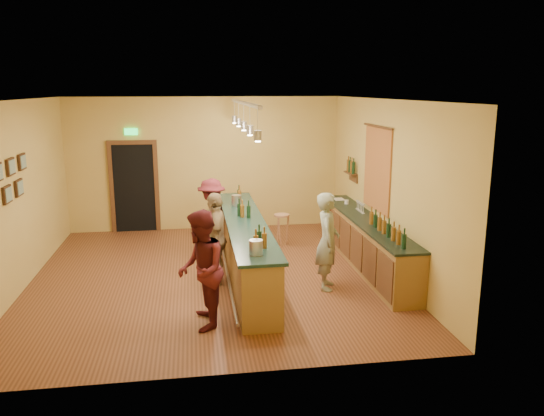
{
  "coord_description": "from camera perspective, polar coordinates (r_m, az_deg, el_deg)",
  "views": [
    {
      "loc": [
        -0.31,
        -9.34,
        3.39
      ],
      "look_at": [
        1.14,
        0.2,
        1.2
      ],
      "focal_mm": 35.0,
      "sensor_mm": 36.0,
      "label": 1
    }
  ],
  "objects": [
    {
      "name": "wall_left",
      "position": [
        9.96,
        -25.65,
        1.13
      ],
      "size": [
        0.02,
        7.0,
        3.2
      ],
      "primitive_type": "cube",
      "color": "#BB9946",
      "rests_on": "floor"
    },
    {
      "name": "bartender",
      "position": [
        9.1,
        5.99,
        -3.56
      ],
      "size": [
        0.54,
        0.7,
        1.69
      ],
      "primitive_type": "imported",
      "rotation": [
        0.0,
        0.0,
        1.32
      ],
      "color": "gray",
      "rests_on": "floor"
    },
    {
      "name": "tasting_bar",
      "position": [
        9.79,
        -2.92,
        -3.78
      ],
      "size": [
        0.73,
        5.1,
        1.38
      ],
      "color": "olive",
      "rests_on": "floor"
    },
    {
      "name": "customer_c",
      "position": [
        11.0,
        -6.48,
        -0.96
      ],
      "size": [
        0.92,
        1.17,
        1.59
      ],
      "primitive_type": "imported",
      "rotation": [
        0.0,
        0.0,
        -1.93
      ],
      "color": "#59191E",
      "rests_on": "floor"
    },
    {
      "name": "customer_a",
      "position": [
        7.65,
        -7.65,
        -6.63
      ],
      "size": [
        0.66,
        0.84,
        1.73
      ],
      "primitive_type": "imported",
      "rotation": [
        0.0,
        0.0,
        -1.58
      ],
      "color": "#59191E",
      "rests_on": "floor"
    },
    {
      "name": "floor",
      "position": [
        9.94,
        -6.38,
        -7.26
      ],
      "size": [
        7.0,
        7.0,
        0.0
      ],
      "primitive_type": "plane",
      "color": "#522B17",
      "rests_on": "ground"
    },
    {
      "name": "tapestry",
      "position": [
        10.48,
        11.25,
        4.06
      ],
      "size": [
        0.03,
        1.4,
        1.6
      ],
      "primitive_type": "cube",
      "color": "#A32820",
      "rests_on": "wall_right"
    },
    {
      "name": "pendant_track",
      "position": [
        9.39,
        -3.08,
        10.26
      ],
      "size": [
        0.11,
        4.6,
        0.5
      ],
      "color": "silver",
      "rests_on": "ceiling"
    },
    {
      "name": "wall_back",
      "position": [
        12.97,
        -7.2,
        4.73
      ],
      "size": [
        6.5,
        0.02,
        3.2
      ],
      "primitive_type": "cube",
      "color": "#BB9946",
      "rests_on": "floor"
    },
    {
      "name": "bottle_shelf",
      "position": [
        11.89,
        8.51,
        4.29
      ],
      "size": [
        0.17,
        0.55,
        0.54
      ],
      "color": "#542B19",
      "rests_on": "wall_right"
    },
    {
      "name": "back_counter",
      "position": [
        10.48,
        9.99,
        -3.52
      ],
      "size": [
        0.6,
        4.55,
        1.27
      ],
      "color": "olive",
      "rests_on": "floor"
    },
    {
      "name": "wall_front",
      "position": [
        6.12,
        -5.38,
        -4.32
      ],
      "size": [
        6.5,
        0.02,
        3.2
      ],
      "primitive_type": "cube",
      "color": "#BB9946",
      "rests_on": "floor"
    },
    {
      "name": "picture_grid",
      "position": [
        9.18,
        -26.94,
        2.34
      ],
      "size": [
        0.06,
        2.2,
        0.7
      ],
      "primitive_type": null,
      "color": "#382111",
      "rests_on": "wall_left"
    },
    {
      "name": "ceiling",
      "position": [
        9.35,
        -6.87,
        11.51
      ],
      "size": [
        6.5,
        7.0,
        0.02
      ],
      "primitive_type": "cube",
      "color": "silver",
      "rests_on": "wall_back"
    },
    {
      "name": "customer_b",
      "position": [
        9.36,
        -6.07,
        -3.25
      ],
      "size": [
        0.44,
        0.97,
        1.64
      ],
      "primitive_type": "imported",
      "rotation": [
        0.0,
        0.0,
        -1.61
      ],
      "color": "#997A51",
      "rests_on": "floor"
    },
    {
      "name": "bar_stool",
      "position": [
        11.63,
        1.05,
        -1.38
      ],
      "size": [
        0.34,
        0.34,
        0.69
      ],
      "rotation": [
        0.0,
        0.0,
        0.4
      ],
      "color": "brown",
      "rests_on": "floor"
    },
    {
      "name": "doorway",
      "position": [
        13.09,
        -14.6,
        2.39
      ],
      "size": [
        1.15,
        0.09,
        2.48
      ],
      "color": "black",
      "rests_on": "wall_back"
    },
    {
      "name": "wall_right",
      "position": [
        10.15,
        12.05,
        2.33
      ],
      "size": [
        0.02,
        7.0,
        3.2
      ],
      "primitive_type": "cube",
      "color": "#BB9946",
      "rests_on": "floor"
    }
  ]
}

